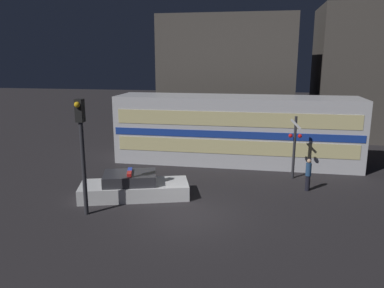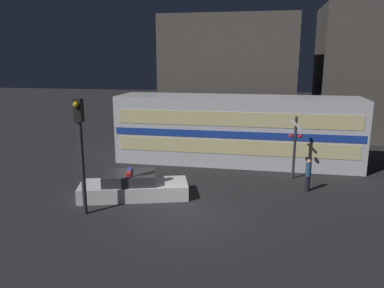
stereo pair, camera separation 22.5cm
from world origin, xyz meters
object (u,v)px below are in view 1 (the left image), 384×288
at_px(pedestrian, 308,174).
at_px(traffic_light_corner, 82,143).
at_px(train, 236,130).
at_px(police_car, 133,187).
at_px(crossing_signal_near, 294,145).

distance_m(pedestrian, traffic_light_corner, 10.62).
height_order(pedestrian, traffic_light_corner, traffic_light_corner).
bearing_deg(train, traffic_light_corner, -120.94).
distance_m(police_car, traffic_light_corner, 3.62).
xyz_separation_m(police_car, pedestrian, (8.05, 2.34, 0.34)).
distance_m(train, traffic_light_corner, 10.71).
bearing_deg(pedestrian, traffic_light_corner, -153.76).
bearing_deg(pedestrian, crossing_signal_near, 106.74).
height_order(train, crossing_signal_near, train).
distance_m(crossing_signal_near, traffic_light_corner, 10.93).
xyz_separation_m(police_car, traffic_light_corner, (-1.27, -2.25, 2.53)).
bearing_deg(traffic_light_corner, pedestrian, 26.24).
bearing_deg(pedestrian, police_car, -163.79).
distance_m(pedestrian, crossing_signal_near, 2.19).
bearing_deg(train, crossing_signal_near, -39.64).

